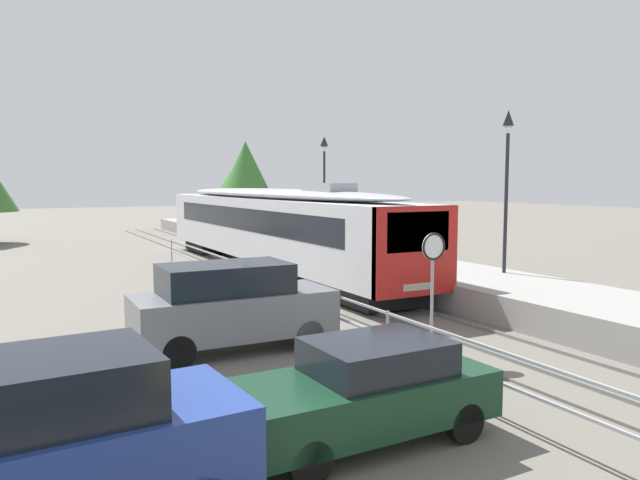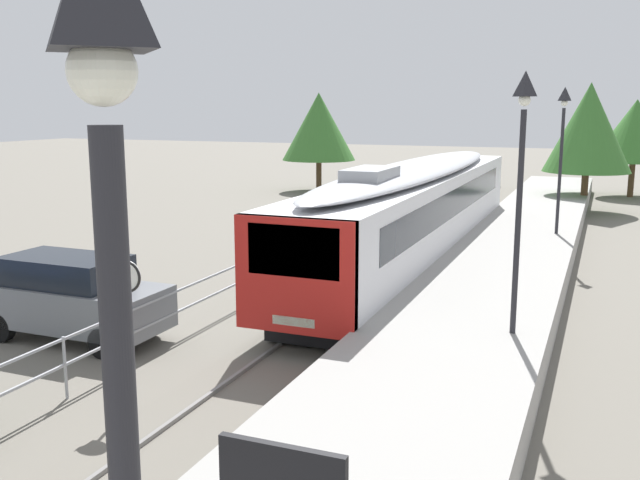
{
  "view_description": "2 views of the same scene",
  "coord_description": "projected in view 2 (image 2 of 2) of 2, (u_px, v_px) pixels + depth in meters",
  "views": [
    {
      "loc": [
        -10.25,
        1.84,
        3.9
      ],
      "look_at": [
        -1.0,
        19.36,
        2.0
      ],
      "focal_mm": 33.77,
      "sensor_mm": 36.0,
      "label": 1
    },
    {
      "loc": [
        6.09,
        1.83,
        5.56
      ],
      "look_at": [
        -1.0,
        19.36,
        2.0
      ],
      "focal_mm": 39.96,
      "sensor_mm": 36.0,
      "label": 2
    }
  ],
  "objects": [
    {
      "name": "station_platform",
      "position": [
        492.0,
        288.0,
        20.37
      ],
      "size": [
        3.9,
        60.0,
        0.9
      ],
      "primitive_type": "cube",
      "color": "#999691",
      "rests_on": "ground"
    },
    {
      "name": "platform_lamp_far_end",
      "position": [
        563.0,
        133.0,
        25.76
      ],
      "size": [
        0.34,
        0.34,
        5.35
      ],
      "color": "#232328",
      "rests_on": "station_platform"
    },
    {
      "name": "ground_plane",
      "position": [
        293.0,
        283.0,
        22.76
      ],
      "size": [
        160.0,
        160.0,
        0.0
      ],
      "primitive_type": "plane",
      "color": "#6B665B"
    },
    {
      "name": "platform_lamp_near_end",
      "position": [
        119.0,
        367.0,
        2.61
      ],
      "size": [
        0.34,
        0.34,
        5.35
      ],
      "color": "#232328",
      "rests_on": "station_platform"
    },
    {
      "name": "tree_behind_carpark",
      "position": [
        589.0,
        128.0,
        37.19
      ],
      "size": [
        4.5,
        4.5,
        6.79
      ],
      "color": "brown",
      "rests_on": "ground"
    },
    {
      "name": "carpark_fence",
      "position": [
        64.0,
        354.0,
        13.59
      ],
      "size": [
        0.06,
        36.06,
        1.25
      ],
      "color": "#9EA0A5",
      "rests_on": "ground"
    },
    {
      "name": "speed_limit_sign",
      "position": [
        128.0,
        296.0,
        13.09
      ],
      "size": [
        0.61,
        0.1,
        2.81
      ],
      "color": "#9EA0A5",
      "rests_on": "ground"
    },
    {
      "name": "commuter_train",
      "position": [
        416.0,
        206.0,
        24.67
      ],
      "size": [
        2.82,
        21.01,
        3.74
      ],
      "color": "silver",
      "rests_on": "track_rails"
    },
    {
      "name": "tree_behind_station_far",
      "position": [
        635.0,
        131.0,
        43.57
      ],
      "size": [
        4.93,
        4.93,
        5.98
      ],
      "color": "brown",
      "rests_on": "ground"
    },
    {
      "name": "platform_lamp_mid_platform",
      "position": [
        522.0,
        154.0,
        14.18
      ],
      "size": [
        0.34,
        0.34,
        5.35
      ],
      "color": "#232328",
      "rests_on": "station_platform"
    },
    {
      "name": "track_rails",
      "position": [
        383.0,
        291.0,
        21.64
      ],
      "size": [
        3.2,
        60.0,
        0.14
      ],
      "color": "#6B665B",
      "rests_on": "ground"
    },
    {
      "name": "parked_suv_grey",
      "position": [
        72.0,
        296.0,
        17.11
      ],
      "size": [
        4.61,
        1.93,
        2.04
      ],
      "color": "slate",
      "rests_on": "ground"
    },
    {
      "name": "tree_distant_left",
      "position": [
        319.0,
        127.0,
        46.63
      ],
      "size": [
        4.82,
        4.82,
        6.44
      ],
      "color": "brown",
      "rests_on": "ground"
    }
  ]
}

